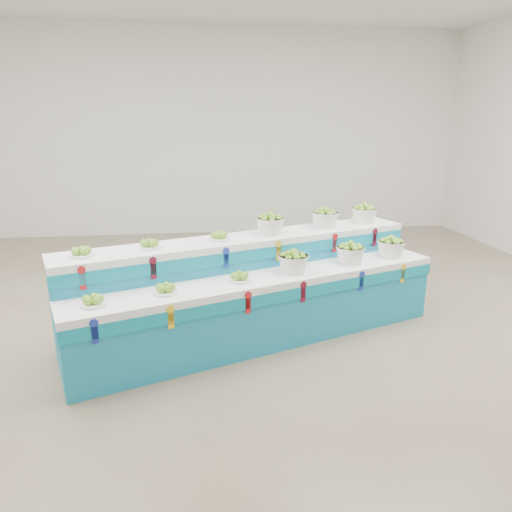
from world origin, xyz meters
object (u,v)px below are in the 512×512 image
Objects in this scene: basket_lower_left at (293,262)px; basket_upper_right at (364,214)px; plate_upper_mid at (149,243)px; display_stand at (256,289)px.

basket_upper_right is (1.06, 0.91, 0.30)m from basket_lower_left.
basket_upper_right is at bearing 19.89° from plate_upper_mid.
basket_lower_left is 1.44m from plate_upper_mid.
plate_upper_mid is 2.64m from basket_upper_right.
basket_lower_left is at bearing -0.31° from plate_upper_mid.
basket_upper_right is (1.43, 0.78, 0.62)m from display_stand.
display_stand is 17.75× the size of plate_upper_mid.
display_stand is 1.74m from basket_upper_right.
display_stand is 13.02× the size of basket_lower_left.
basket_upper_right reaches higher than basket_lower_left.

